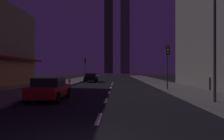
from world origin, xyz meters
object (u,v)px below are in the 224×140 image
Objects in this scene: car_parked_far at (91,78)px; traffic_light_far_left at (85,64)px; car_parked_near at (50,89)px; street_lamp_right at (200,14)px; traffic_light_near_right at (168,57)px; fire_hydrant_far_left at (70,81)px.

car_parked_far is 6.89m from traffic_light_far_left.
car_parked_far is (0.00, 21.93, 0.00)m from car_parked_near.
traffic_light_near_right is at bearing 89.19° from street_lamp_right.
traffic_light_near_right reaches higher than car_parked_far.
street_lamp_right reaches higher than fire_hydrant_far_left.
traffic_light_far_left is (-1.90, 28.09, 2.45)m from car_parked_near.
fire_hydrant_far_left is at bearing -112.28° from car_parked_far.
car_parked_near is at bearing -81.98° from fire_hydrant_far_left.
car_parked_far is 17.66m from traffic_light_near_right.
car_parked_far is at bearing 90.00° from car_parked_near.
car_parked_near is 6.48× the size of fire_hydrant_far_left.
fire_hydrant_far_left is (-2.30, -5.61, -0.29)m from car_parked_far.
car_parked_far is at bearing 121.36° from traffic_light_near_right.
car_parked_near is at bearing -86.13° from traffic_light_far_left.
traffic_light_near_right is 0.64× the size of street_lamp_right.
traffic_light_far_left reaches higher than car_parked_near.
traffic_light_far_left is 0.64× the size of street_lamp_right.
street_lamp_right reaches higher than traffic_light_far_left.
car_parked_far is at bearing 110.96° from street_lamp_right.
car_parked_far reaches higher than fire_hydrant_far_left.
fire_hydrant_far_left is 12.09m from traffic_light_far_left.
traffic_light_far_left reaches higher than fire_hydrant_far_left.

